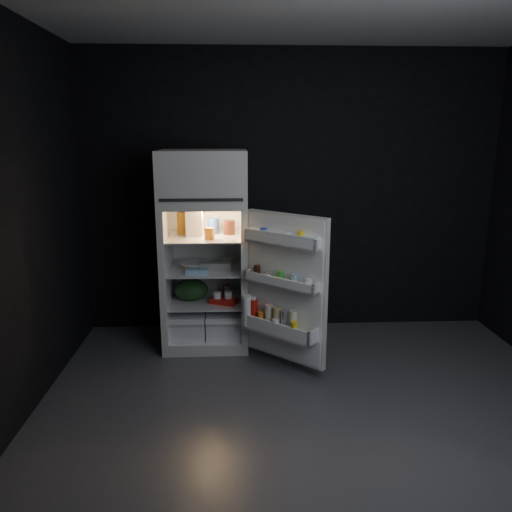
{
  "coord_description": "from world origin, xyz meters",
  "views": [
    {
      "loc": [
        -0.56,
        -3.13,
        1.91
      ],
      "look_at": [
        -0.37,
        1.0,
        0.9
      ],
      "focal_mm": 35.0,
      "sensor_mm": 36.0,
      "label": 1
    }
  ],
  "objects_px": {
    "milk_jug": "(194,222)",
    "fridge_door": "(283,291)",
    "yogurt_tray": "(224,301)",
    "egg_carton": "(215,266)",
    "refrigerator": "(205,242)"
  },
  "relations": [
    {
      "from": "egg_carton",
      "to": "yogurt_tray",
      "type": "distance_m",
      "value": 0.32
    },
    {
      "from": "milk_jug",
      "to": "fridge_door",
      "type": "bearing_deg",
      "value": -38.49
    },
    {
      "from": "refrigerator",
      "to": "fridge_door",
      "type": "relative_size",
      "value": 1.46
    },
    {
      "from": "fridge_door",
      "to": "milk_jug",
      "type": "distance_m",
      "value": 1.05
    },
    {
      "from": "refrigerator",
      "to": "fridge_door",
      "type": "height_order",
      "value": "refrigerator"
    },
    {
      "from": "fridge_door",
      "to": "milk_jug",
      "type": "xyz_separation_m",
      "value": [
        -0.74,
        0.58,
        0.46
      ]
    },
    {
      "from": "egg_carton",
      "to": "refrigerator",
      "type": "bearing_deg",
      "value": 126.17
    },
    {
      "from": "refrigerator",
      "to": "yogurt_tray",
      "type": "bearing_deg",
      "value": -46.3
    },
    {
      "from": "fridge_door",
      "to": "egg_carton",
      "type": "height_order",
      "value": "fridge_door"
    },
    {
      "from": "yogurt_tray",
      "to": "refrigerator",
      "type": "bearing_deg",
      "value": 156.12
    },
    {
      "from": "yogurt_tray",
      "to": "egg_carton",
      "type": "bearing_deg",
      "value": 168.5
    },
    {
      "from": "refrigerator",
      "to": "yogurt_tray",
      "type": "distance_m",
      "value": 0.56
    },
    {
      "from": "fridge_door",
      "to": "yogurt_tray",
      "type": "xyz_separation_m",
      "value": [
        -0.49,
        0.45,
        -0.23
      ]
    },
    {
      "from": "refrigerator",
      "to": "milk_jug",
      "type": "xyz_separation_m",
      "value": [
        -0.09,
        -0.04,
        0.19
      ]
    },
    {
      "from": "fridge_door",
      "to": "yogurt_tray",
      "type": "height_order",
      "value": "fridge_door"
    }
  ]
}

